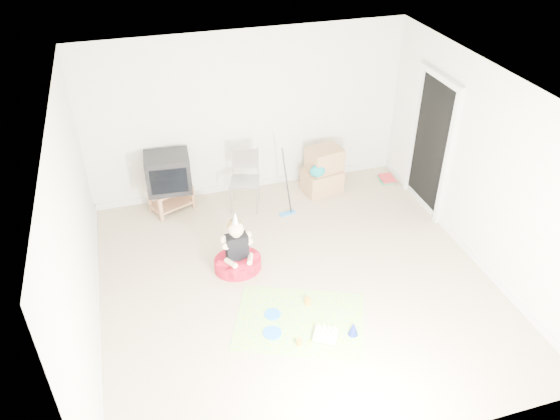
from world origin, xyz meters
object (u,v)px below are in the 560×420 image
object	(u,v)px
birthday_cake	(326,336)
crt_tv	(168,172)
tv_stand	(171,197)
seated_woman	(238,257)
cardboard_boxes	(323,171)
folding_chair	(245,182)

from	to	relation	value
birthday_cake	crt_tv	bearing A→B (deg)	113.06
tv_stand	seated_woman	size ratio (longest dim) A/B	0.79
tv_stand	cardboard_boxes	xyz separation A→B (m)	(2.43, -0.14, 0.12)
crt_tv	folding_chair	size ratio (longest dim) A/B	0.68
seated_woman	birthday_cake	size ratio (longest dim) A/B	2.67
birthday_cake	folding_chair	bearing A→B (deg)	94.84
crt_tv	folding_chair	xyz separation A→B (m)	(1.11, -0.26, -0.20)
cardboard_boxes	birthday_cake	xyz separation A→B (m)	(-1.07, -3.05, -0.32)
folding_chair	birthday_cake	world-z (taller)	folding_chair
folding_chair	seated_woman	distance (m)	1.52
seated_woman	folding_chair	bearing A→B (deg)	72.54
tv_stand	birthday_cake	distance (m)	3.46
folding_chair	crt_tv	bearing A→B (deg)	166.81
tv_stand	folding_chair	world-z (taller)	folding_chair
tv_stand	folding_chair	distance (m)	1.16
folding_chair	seated_woman	xyz separation A→B (m)	(-0.45, -1.42, -0.27)
cardboard_boxes	seated_woman	distance (m)	2.36
birthday_cake	cardboard_boxes	bearing A→B (deg)	70.58
tv_stand	birthday_cake	world-z (taller)	tv_stand
tv_stand	cardboard_boxes	world-z (taller)	cardboard_boxes
folding_chair	cardboard_boxes	distance (m)	1.33
tv_stand	folding_chair	bearing A→B (deg)	-13.19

